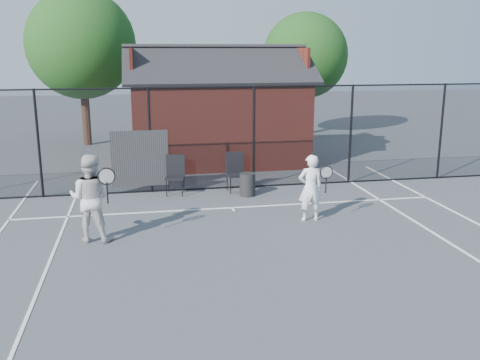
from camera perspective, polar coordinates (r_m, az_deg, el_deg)
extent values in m
plane|color=#464B51|center=(11.13, 1.83, -7.37)|extent=(80.00, 80.00, 0.00)
cube|color=white|center=(13.91, -0.85, -2.96)|extent=(11.00, 0.06, 0.01)
cube|color=white|center=(9.25, -21.58, -12.96)|extent=(0.06, 18.00, 0.01)
cube|color=white|center=(13.77, -0.74, -3.14)|extent=(0.06, 0.30, 0.01)
cylinder|color=black|center=(15.57, -20.69, 3.60)|extent=(0.07, 0.07, 3.00)
cylinder|color=black|center=(15.34, -9.57, 4.16)|extent=(0.07, 0.07, 3.00)
cylinder|color=black|center=(15.68, 1.48, 4.55)|extent=(0.07, 0.07, 3.00)
cylinder|color=black|center=(16.57, 11.71, 4.77)|extent=(0.07, 0.07, 3.00)
cylinder|color=black|center=(17.92, 20.65, 4.84)|extent=(0.07, 0.07, 3.00)
cylinder|color=black|center=(15.33, -2.20, 9.87)|extent=(22.00, 0.04, 0.04)
cylinder|color=black|center=(15.81, -2.10, -0.82)|extent=(22.00, 0.04, 0.04)
cube|color=black|center=(15.50, -2.15, 4.44)|extent=(22.00, 3.00, 0.01)
cube|color=black|center=(15.40, -10.61, 2.26)|extent=(1.60, 0.04, 1.60)
cube|color=maroon|center=(19.49, -2.46, 6.36)|extent=(6.00, 4.00, 3.00)
cube|color=black|center=(18.34, -2.06, 12.27)|extent=(6.50, 2.36, 1.32)
cube|color=black|center=(20.32, -2.94, 12.41)|extent=(6.50, 2.36, 1.32)
cube|color=maroon|center=(19.13, -11.50, 12.07)|extent=(0.10, 2.80, 1.06)
cube|color=maroon|center=(19.97, 6.08, 12.33)|extent=(0.10, 2.80, 1.06)
cylinder|color=#322014|center=(23.89, -16.10, 6.63)|extent=(0.36, 0.36, 2.52)
sphere|color=#214614|center=(23.73, -16.59, 13.68)|extent=(4.48, 4.48, 4.48)
cylinder|color=#322014|center=(25.99, 6.81, 7.29)|extent=(0.36, 0.36, 2.23)
sphere|color=#214614|center=(25.83, 6.98, 13.04)|extent=(3.97, 3.97, 3.97)
imported|color=white|center=(12.82, 7.51, -0.83)|extent=(0.59, 0.39, 1.61)
torus|color=black|center=(12.51, 9.20, 0.81)|extent=(0.32, 0.03, 0.32)
cylinder|color=black|center=(12.58, 9.15, -0.52)|extent=(0.03, 0.03, 0.39)
imported|color=silver|center=(11.78, -15.66, -1.84)|extent=(1.07, 0.93, 1.89)
torus|color=black|center=(11.25, -14.07, 0.39)|extent=(0.37, 0.03, 0.37)
cylinder|color=black|center=(11.33, -13.97, -1.35)|extent=(0.04, 0.04, 0.45)
cube|color=black|center=(15.16, -6.94, 0.44)|extent=(0.62, 0.63, 1.08)
cube|color=black|center=(15.36, -0.40, 0.76)|extent=(0.57, 0.59, 1.11)
cylinder|color=black|center=(14.98, 0.80, -0.48)|extent=(0.49, 0.49, 0.64)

